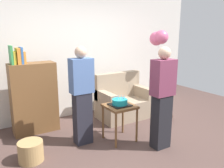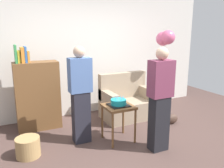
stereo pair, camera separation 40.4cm
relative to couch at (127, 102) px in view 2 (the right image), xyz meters
The scene contains 11 objects.
ground_plane 1.50m from the couch, 115.46° to the right, with size 8.00×8.00×0.00m, color #4C3833.
wall_back 1.40m from the couch, 130.52° to the left, with size 6.00×0.10×2.70m, color silver.
couch is the anchor object (origin of this frame).
bookshelf 1.87m from the couch, behind, with size 0.80×0.36×1.62m.
side_table 1.13m from the couch, 126.95° to the right, with size 0.48×0.48×0.63m.
birthday_cake 1.16m from the couch, 126.95° to the right, with size 0.32×0.32×0.16m.
person_blowing_candles 1.50m from the couch, 152.49° to the right, with size 0.36×0.22×1.63m.
person_holding_cake 1.55m from the couch, 99.57° to the right, with size 0.36×0.22×1.63m.
wicker_basket 2.28m from the couch, 160.18° to the right, with size 0.36×0.36×0.30m, color #A88451.
handbag 1.00m from the couch, 48.21° to the right, with size 0.28×0.14×0.20m, color #473328.
balloon_bunch 1.61m from the couch, ahead, with size 0.34×0.42×1.87m.
Camera 2 is at (-1.76, -2.87, 1.87)m, focal length 37.17 mm.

